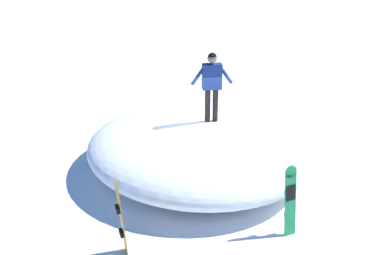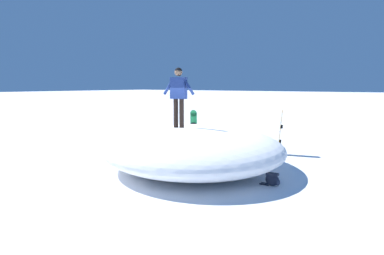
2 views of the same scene
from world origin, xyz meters
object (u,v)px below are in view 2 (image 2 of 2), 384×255
snowboarder_standing (179,91)px  snowboard_secondary_upright (194,128)px  snowboard_primary_upright (280,131)px  backpack_near (272,179)px

snowboarder_standing → snowboard_secondary_upright: size_ratio=1.14×
snowboard_primary_upright → snowboard_secondary_upright: size_ratio=1.08×
snowboarder_standing → snowboard_secondary_upright: 3.75m
snowboarder_standing → snowboard_primary_upright: size_ratio=1.06×
snowboard_secondary_upright → backpack_near: (2.96, 4.58, -0.64)m
snowboard_primary_upright → snowboard_secondary_upright: 3.47m
snowboard_primary_upright → backpack_near: size_ratio=3.22×
snowboard_primary_upright → snowboard_secondary_upright: (0.77, -3.39, -0.07)m
snowboard_primary_upright → snowboard_secondary_upright: bearing=-77.1°
snowboarder_standing → backpack_near: snowboarder_standing is taller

